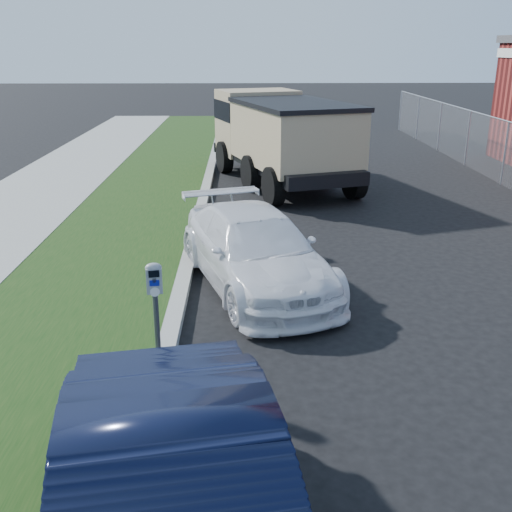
{
  "coord_description": "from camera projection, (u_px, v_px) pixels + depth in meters",
  "views": [
    {
      "loc": [
        -1.59,
        -7.07,
        3.85
      ],
      "look_at": [
        -1.4,
        1.0,
        1.0
      ],
      "focal_mm": 42.0,
      "sensor_mm": 36.0,
      "label": 1
    }
  ],
  "objects": [
    {
      "name": "ground",
      "position": [
        363.0,
        351.0,
        7.98
      ],
      "size": [
        120.0,
        120.0,
        0.0
      ],
      "primitive_type": "plane",
      "color": "black",
      "rests_on": "ground"
    },
    {
      "name": "parking_meter",
      "position": [
        155.0,
        294.0,
        6.89
      ],
      "size": [
        0.21,
        0.16,
        1.39
      ],
      "rotation": [
        0.0,
        0.0,
        0.17
      ],
      "color": "#3F4247",
      "rests_on": "ground"
    },
    {
      "name": "white_wagon",
      "position": [
        255.0,
        249.0,
        10.0
      ],
      "size": [
        3.02,
        4.67,
        1.26
      ],
      "primitive_type": "imported",
      "rotation": [
        0.0,
        0.0,
        0.32
      ],
      "color": "white",
      "rests_on": "ground"
    },
    {
      "name": "dump_truck",
      "position": [
        279.0,
        134.0,
        17.4
      ],
      "size": [
        4.19,
        6.84,
        2.52
      ],
      "rotation": [
        0.0,
        0.0,
        0.31
      ],
      "color": "black",
      "rests_on": "ground"
    }
  ]
}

